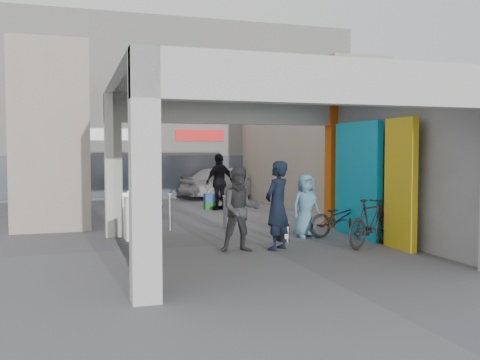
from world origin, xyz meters
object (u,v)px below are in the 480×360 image
object	(u,v)px
man_crates	(220,182)
bicycle_front	(340,218)
man_with_dog	(277,205)
man_elderly	(306,206)
border_collie	(284,232)
bicycle_rear	(371,223)
produce_stand	(138,208)
cafe_set	(140,209)
man_back_turned	(241,210)
white_van	(228,182)

from	to	relation	value
man_crates	bicycle_front	distance (m)	6.76
bicycle_front	man_crates	bearing A→B (deg)	-0.73
man_with_dog	man_elderly	distance (m)	1.86
border_collie	bicycle_rear	world-z (taller)	bicycle_rear
produce_stand	border_collie	bearing A→B (deg)	-61.35
man_with_dog	cafe_set	bearing A→B (deg)	-108.89
produce_stand	man_back_turned	distance (m)	6.62
bicycle_rear	man_with_dog	bearing A→B (deg)	53.24
man_with_dog	man_elderly	xyz separation A→B (m)	(1.27, 1.35, -0.18)
man_elderly	man_crates	distance (m)	6.50
cafe_set	white_van	size ratio (longest dim) A/B	0.32
man_elderly	bicycle_rear	size ratio (longest dim) A/B	0.86
bicycle_front	white_van	world-z (taller)	white_van
man_back_turned	white_van	xyz separation A→B (m)	(3.25, 12.18, -0.15)
man_elderly	man_crates	bearing A→B (deg)	82.02
border_collie	bicycle_front	world-z (taller)	bicycle_front
cafe_set	man_elderly	xyz separation A→B (m)	(3.39, -5.04, 0.48)
produce_stand	bicycle_rear	bearing A→B (deg)	-54.94
man_back_turned	border_collie	bearing A→B (deg)	41.69
cafe_set	produce_stand	world-z (taller)	cafe_set
cafe_set	man_back_turned	world-z (taller)	man_back_turned
bicycle_rear	white_van	size ratio (longest dim) A/B	0.41
produce_stand	man_elderly	xyz separation A→B (m)	(3.45, -5.13, 0.46)
border_collie	man_with_dog	xyz separation A→B (m)	(-0.51, -0.90, 0.71)
man_with_dog	white_van	size ratio (longest dim) A/B	0.44
border_collie	man_back_turned	distance (m)	1.71
man_crates	bicycle_front	bearing A→B (deg)	76.21
border_collie	white_van	distance (m)	11.49
border_collie	man_crates	world-z (taller)	man_crates
man_elderly	bicycle_rear	world-z (taller)	man_elderly
cafe_set	man_crates	world-z (taller)	man_crates
man_with_dog	white_van	world-z (taller)	man_with_dog
man_with_dog	bicycle_rear	xyz separation A→B (m)	(2.08, -0.30, -0.41)
cafe_set	bicycle_front	xyz separation A→B (m)	(4.24, -5.17, 0.17)
produce_stand	white_van	bearing A→B (deg)	53.98
produce_stand	white_van	distance (m)	7.38
man_crates	white_van	bearing A→B (deg)	-134.42
man_elderly	man_with_dog	bearing A→B (deg)	-144.79
man_back_turned	bicycle_rear	world-z (taller)	man_back_turned
bicycle_front	white_van	size ratio (longest dim) A/B	0.41
man_with_dog	man_elderly	bearing A→B (deg)	-170.48
border_collie	man_elderly	xyz separation A→B (m)	(0.76, 0.46, 0.53)
man_back_turned	man_crates	bearing A→B (deg)	86.07
man_with_dog	man_elderly	world-z (taller)	man_with_dog
border_collie	man_back_turned	xyz separation A→B (m)	(-1.31, -0.87, 0.65)
man_back_turned	bicycle_front	size ratio (longest dim) A/B	1.01
man_elderly	white_van	world-z (taller)	man_elderly
produce_stand	bicycle_front	size ratio (longest dim) A/B	0.67
bicycle_rear	white_van	world-z (taller)	white_van
produce_stand	bicycle_front	bearing A→B (deg)	-47.82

